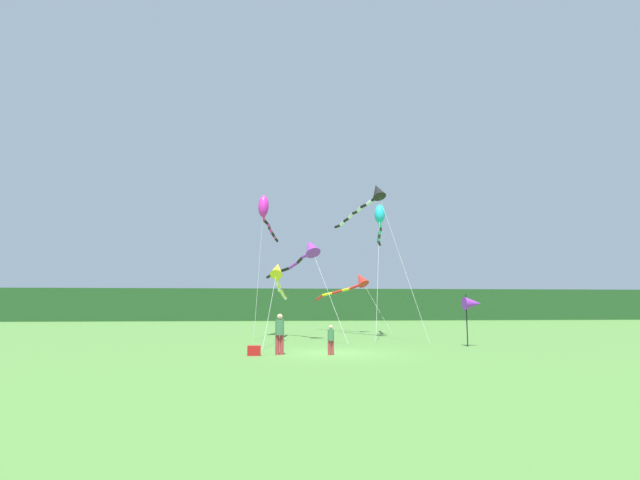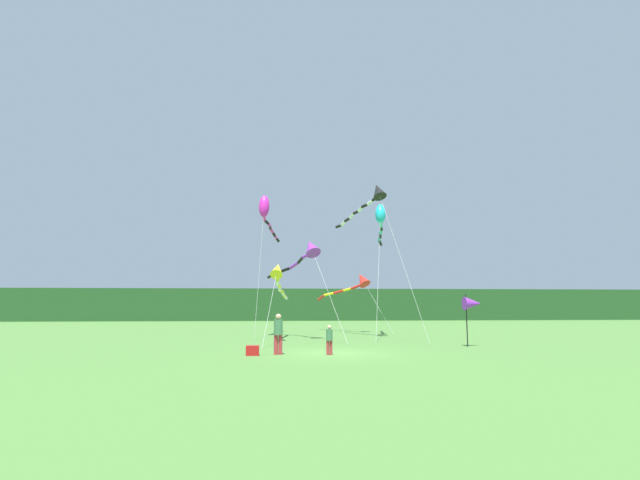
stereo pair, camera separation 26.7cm
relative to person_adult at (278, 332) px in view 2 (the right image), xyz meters
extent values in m
plane|color=#477533|center=(2.39, 0.38, -0.97)|extent=(120.00, 120.00, 0.00)
cube|color=#234C23|center=(2.39, 45.38, 1.16)|extent=(108.00, 3.42, 4.26)
cylinder|color=#B23338|center=(-0.10, 0.00, -0.55)|extent=(0.17, 0.17, 0.83)
cylinder|color=#B23338|center=(0.10, 0.00, -0.55)|extent=(0.17, 0.17, 0.83)
cylinder|color=#3F724C|center=(0.00, 0.00, 0.19)|extent=(0.38, 0.38, 0.66)
sphere|color=tan|center=(0.00, 0.00, 0.64)|extent=(0.24, 0.24, 0.24)
cylinder|color=#B23338|center=(2.12, -0.31, -0.67)|extent=(0.13, 0.13, 0.60)
cylinder|color=#B23338|center=(2.26, -0.31, -0.67)|extent=(0.13, 0.13, 0.60)
cylinder|color=#3F724C|center=(2.19, -0.31, -0.13)|extent=(0.28, 0.28, 0.48)
sphere|color=tan|center=(2.19, -0.31, 0.20)|extent=(0.18, 0.18, 0.18)
cube|color=red|center=(-1.08, -0.30, -0.76)|extent=(0.55, 0.32, 0.42)
cylinder|color=black|center=(9.69, 3.13, 0.37)|extent=(0.06, 0.06, 2.67)
cone|color=purple|center=(10.04, 3.13, 1.22)|extent=(0.90, 0.70, 0.70)
cylinder|color=#B2B2B2|center=(-0.41, 5.03, 1.13)|extent=(0.74, 4.57, 4.21)
cone|color=yellow|center=(-0.05, 7.31, 3.23)|extent=(0.92, 1.34, 1.22)
cylinder|color=yellow|center=(-0.04, 7.66, 2.72)|extent=(0.23, 0.76, 0.41)
cylinder|color=white|center=(-0.03, 8.35, 2.50)|extent=(0.22, 0.76, 0.42)
cylinder|color=yellow|center=(0.04, 9.03, 2.34)|extent=(0.36, 0.74, 0.28)
cylinder|color=white|center=(0.13, 9.72, 2.19)|extent=(0.21, 0.76, 0.41)
cylinder|color=yellow|center=(0.22, 10.40, 2.04)|extent=(0.37, 0.74, 0.28)
cylinder|color=white|center=(0.35, 11.08, 1.93)|extent=(0.29, 0.75, 0.34)
cylinder|color=yellow|center=(0.43, 11.77, 1.80)|extent=(0.29, 0.74, 0.30)
cylinder|color=white|center=(0.55, 12.45, 1.67)|extent=(0.36, 0.76, 0.35)
cylinder|color=#B2B2B2|center=(-1.19, 10.06, 3.40)|extent=(0.45, 2.26, 8.75)
ellipsoid|color=#E026B2|center=(-0.98, 11.18, 7.78)|extent=(0.87, 1.11, 1.65)
cylinder|color=#E026B2|center=(-0.97, 11.50, 7.06)|extent=(0.21, 0.70, 0.39)
cylinder|color=black|center=(-0.85, 12.11, 6.89)|extent=(0.43, 0.70, 0.33)
cylinder|color=#E026B2|center=(-0.67, 12.72, 6.79)|extent=(0.33, 0.68, 0.27)
cylinder|color=black|center=(-0.59, 13.35, 6.71)|extent=(0.22, 0.67, 0.29)
cylinder|color=#E026B2|center=(-0.50, 13.98, 6.58)|extent=(0.36, 0.72, 0.36)
cylinder|color=black|center=(-0.34, 14.59, 6.40)|extent=(0.38, 0.72, 0.38)
cylinder|color=#E026B2|center=(-0.20, 15.21, 6.26)|extent=(0.31, 0.69, 0.28)
cylinder|color=black|center=(-0.06, 15.83, 6.14)|extent=(0.39, 0.71, 0.36)
cylinder|color=#B2B2B2|center=(6.29, 8.65, 3.20)|extent=(1.45, 4.77, 8.35)
ellipsoid|color=#1EB7CC|center=(7.00, 11.02, 7.37)|extent=(1.07, 1.46, 1.62)
cylinder|color=#1EB7CC|center=(7.10, 11.43, 6.72)|extent=(0.40, 0.89, 0.37)
cylinder|color=black|center=(7.31, 12.22, 6.57)|extent=(0.42, 0.88, 0.32)
cylinder|color=#1EB7CC|center=(7.46, 13.03, 6.44)|extent=(0.29, 0.87, 0.33)
cylinder|color=black|center=(7.58, 13.85, 6.28)|extent=(0.37, 0.89, 0.39)
cylinder|color=#1EB7CC|center=(7.71, 14.66, 6.14)|extent=(0.29, 0.86, 0.29)
cylinder|color=black|center=(7.91, 15.45, 5.96)|extent=(0.52, 0.90, 0.47)
cylinder|color=#B2B2B2|center=(7.46, 14.71, 1.08)|extent=(1.80, 2.64, 4.12)
cone|color=red|center=(6.57, 16.02, 3.14)|extent=(1.50, 1.62, 1.37)
cylinder|color=red|center=(6.20, 16.41, 2.57)|extent=(0.92, 0.96, 0.50)
cylinder|color=yellow|center=(5.61, 17.29, 2.36)|extent=(0.65, 1.08, 0.32)
cylinder|color=red|center=(5.02, 18.17, 2.20)|extent=(0.89, 0.96, 0.40)
cylinder|color=yellow|center=(4.31, 18.98, 2.02)|extent=(0.87, 0.97, 0.35)
cylinder|color=red|center=(3.75, 19.88, 1.77)|extent=(0.64, 1.12, 0.55)
cylinder|color=#B2B2B2|center=(7.33, 6.87, 3.79)|extent=(1.74, 4.66, 9.53)
cone|color=black|center=(6.47, 9.19, 8.56)|extent=(1.27, 1.48, 1.29)
cylinder|color=black|center=(6.34, 9.47, 8.10)|extent=(0.45, 0.68, 0.31)
cylinder|color=white|center=(6.11, 10.04, 7.96)|extent=(0.43, 0.69, 0.35)
cylinder|color=black|center=(5.84, 10.60, 7.84)|extent=(0.50, 0.66, 0.29)
cylinder|color=white|center=(5.62, 11.17, 7.71)|extent=(0.32, 0.70, 0.37)
cylinder|color=black|center=(5.44, 11.75, 7.59)|extent=(0.45, 0.66, 0.26)
cylinder|color=white|center=(5.22, 12.33, 7.45)|extent=(0.38, 0.71, 0.40)
cylinder|color=black|center=(4.99, 12.90, 7.27)|extent=(0.48, 0.68, 0.35)
cylinder|color=white|center=(4.76, 13.47, 7.10)|extent=(0.38, 0.71, 0.39)
cylinder|color=black|center=(4.51, 14.03, 6.96)|extent=(0.51, 0.65, 0.26)
cylinder|color=#B2B2B2|center=(2.90, 6.71, 1.88)|extent=(1.74, 3.87, 5.70)
cone|color=purple|center=(2.05, 8.63, 4.72)|extent=(1.43, 1.64, 1.37)
cylinder|color=purple|center=(1.82, 9.12, 4.25)|extent=(0.64, 1.08, 0.34)
cylinder|color=black|center=(1.47, 10.12, 4.06)|extent=(0.45, 1.13, 0.44)
cylinder|color=purple|center=(1.10, 11.11, 3.78)|extent=(0.71, 1.08, 0.50)
cylinder|color=black|center=(0.52, 12.00, 3.54)|extent=(0.83, 0.99, 0.38)
cylinder|color=purple|center=(-0.06, 12.89, 3.37)|extent=(0.70, 1.06, 0.34)
cylinder|color=black|center=(-0.49, 13.87, 3.22)|extent=(0.55, 1.10, 0.36)
camera|label=1|loc=(-0.40, -21.42, 1.16)|focal=27.33mm
camera|label=2|loc=(-0.13, -21.45, 1.16)|focal=27.33mm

